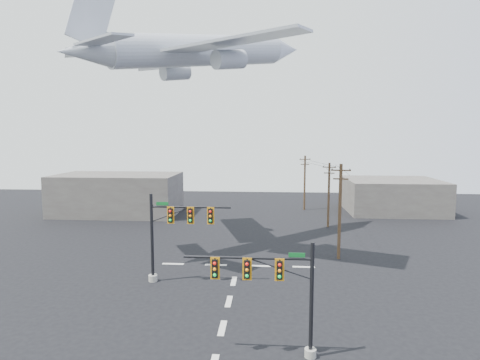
# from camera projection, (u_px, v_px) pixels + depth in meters

# --- Properties ---
(ground) EXTENTS (120.00, 120.00, 0.00)m
(ground) POSITION_uv_depth(u_px,v_px,m) (222.00, 328.00, 24.74)
(ground) COLOR black
(ground) RESTS_ON ground
(lane_markings) EXTENTS (14.00, 21.20, 0.01)m
(lane_markings) POSITION_uv_depth(u_px,v_px,m) (231.00, 294.00, 30.03)
(lane_markings) COLOR beige
(lane_markings) RESTS_ON ground
(signal_mast_near) EXTENTS (7.13, 0.69, 6.31)m
(signal_mast_near) POSITION_uv_depth(u_px,v_px,m) (278.00, 292.00, 21.20)
(signal_mast_near) COLOR gray
(signal_mast_near) RESTS_ON ground
(signal_mast_far) EXTENTS (6.78, 0.79, 7.21)m
(signal_mast_far) POSITION_uv_depth(u_px,v_px,m) (171.00, 233.00, 32.09)
(signal_mast_far) COLOR gray
(signal_mast_far) RESTS_ON ground
(utility_pole_a) EXTENTS (1.83, 0.40, 9.18)m
(utility_pole_a) POSITION_uv_depth(u_px,v_px,m) (340.00, 210.00, 38.12)
(utility_pole_a) COLOR #49351F
(utility_pole_a) RESTS_ON ground
(utility_pole_b) EXTENTS (1.66, 0.55, 8.34)m
(utility_pole_b) POSITION_uv_depth(u_px,v_px,m) (329.00, 194.00, 51.48)
(utility_pole_b) COLOR #49351F
(utility_pole_b) RESTS_ON ground
(utility_pole_c) EXTENTS (1.75, 0.50, 8.65)m
(utility_pole_c) POSITION_uv_depth(u_px,v_px,m) (305.00, 182.00, 63.44)
(utility_pole_c) COLOR #49351F
(utility_pole_c) RESTS_ON ground
(power_lines) EXTENTS (3.60, 25.44, 0.28)m
(power_lines) POSITION_uv_depth(u_px,v_px,m) (324.00, 166.00, 50.39)
(power_lines) COLOR black
(airliner) EXTENTS (24.11, 23.40, 7.56)m
(airliner) POSITION_uv_depth(u_px,v_px,m) (202.00, 51.00, 40.95)
(airliner) COLOR #ACB0B8
(building_left) EXTENTS (18.00, 10.00, 6.00)m
(building_left) POSITION_uv_depth(u_px,v_px,m) (118.00, 194.00, 60.53)
(building_left) COLOR #625D56
(building_left) RESTS_ON ground
(building_right) EXTENTS (14.00, 12.00, 5.00)m
(building_right) POSITION_uv_depth(u_px,v_px,m) (392.00, 195.00, 62.53)
(building_right) COLOR #625D56
(building_right) RESTS_ON ground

